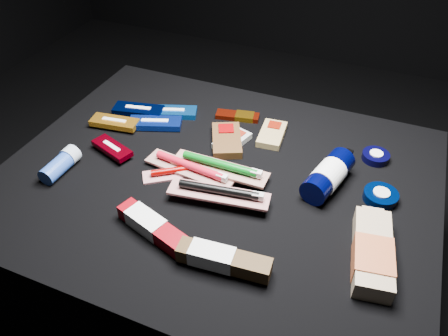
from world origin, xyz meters
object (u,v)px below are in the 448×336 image
at_px(lotion_bottle, 328,176).
at_px(deodorant_stick, 61,164).
at_px(bodywash_bottle, 372,254).
at_px(toothpaste_carton_red, 151,226).

distance_m(lotion_bottle, deodorant_stick, 0.61).
height_order(lotion_bottle, deodorant_stick, lotion_bottle).
distance_m(lotion_bottle, bodywash_bottle, 0.21).
distance_m(lotion_bottle, toothpaste_carton_red, 0.40).
bearing_deg(toothpaste_carton_red, deodorant_stick, -178.30).
bearing_deg(lotion_bottle, bodywash_bottle, -40.60).
height_order(deodorant_stick, toothpaste_carton_red, deodorant_stick).
relative_size(lotion_bottle, deodorant_stick, 1.89).
height_order(bodywash_bottle, toothpaste_carton_red, bodywash_bottle).
bearing_deg(lotion_bottle, deodorant_stick, -147.72).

